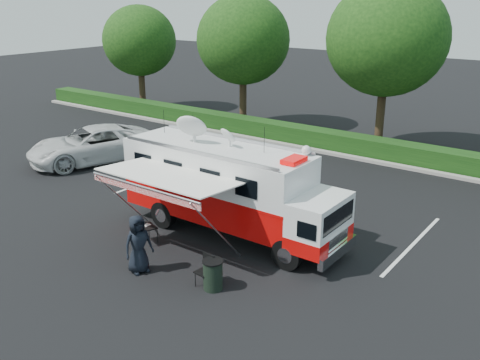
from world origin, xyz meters
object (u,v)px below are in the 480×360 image
at_px(command_truck, 230,188).
at_px(white_suv, 94,161).
at_px(trash_bin, 213,275).
at_px(folding_table, 147,227).

relative_size(command_truck, white_suv, 1.31).
height_order(command_truck, white_suv, command_truck).
relative_size(command_truck, trash_bin, 9.18).
distance_m(command_truck, white_suv, 11.30).
bearing_deg(command_truck, white_suv, 165.85).
relative_size(white_suv, trash_bin, 7.01).
bearing_deg(folding_table, trash_bin, -15.34).
height_order(command_truck, folding_table, command_truck).
height_order(folding_table, trash_bin, trash_bin).
bearing_deg(folding_table, command_truck, 50.53).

